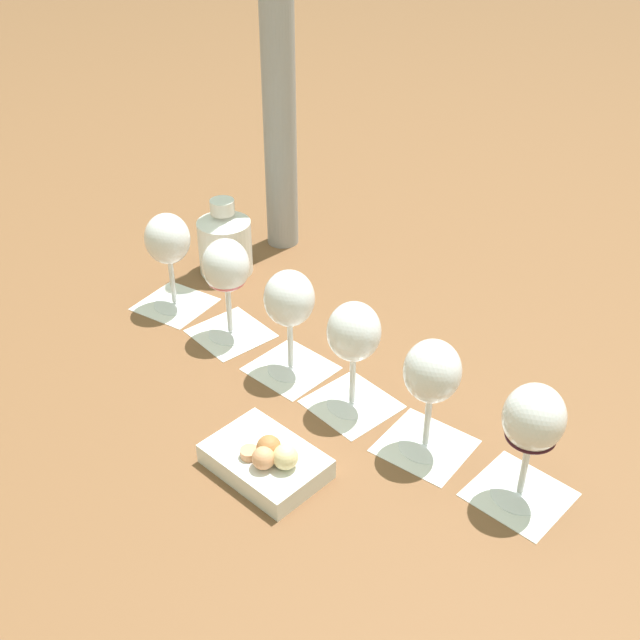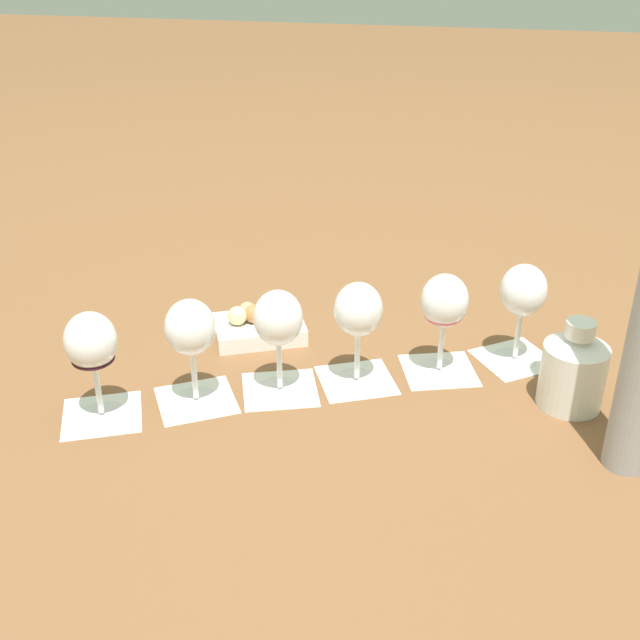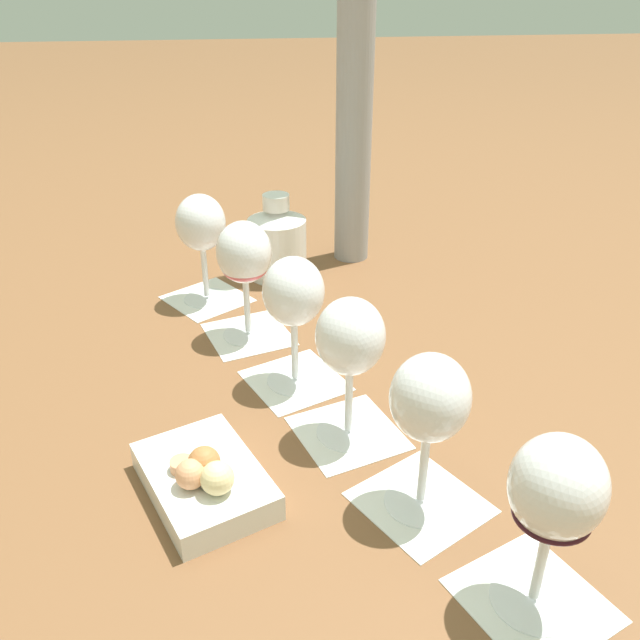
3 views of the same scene
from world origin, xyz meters
name	(u,v)px [view 1 (image 1 of 3)]	position (x,y,z in m)	size (l,w,h in m)	color
ground_plane	(319,385)	(0.00, 0.00, 0.00)	(8.00, 8.00, 0.00)	brown
tasting_card_0	(175,304)	(-0.31, -0.15, 0.00)	(0.16, 0.16, 0.00)	white
tasting_card_1	(231,333)	(-0.18, -0.08, 0.00)	(0.15, 0.14, 0.00)	white
tasting_card_2	(291,368)	(-0.05, -0.02, 0.00)	(0.15, 0.15, 0.00)	white
tasting_card_3	(352,404)	(0.06, 0.03, 0.00)	(0.15, 0.15, 0.00)	white
tasting_card_4	(425,446)	(0.18, 0.08, 0.00)	(0.16, 0.16, 0.00)	white
tasting_card_5	(519,494)	(0.31, 0.15, 0.00)	(0.15, 0.15, 0.00)	white
wine_glass_0	(168,244)	(-0.31, -0.15, 0.12)	(0.08, 0.08, 0.17)	white
wine_glass_1	(226,271)	(-0.18, -0.08, 0.12)	(0.08, 0.08, 0.17)	white
wine_glass_2	(289,304)	(-0.05, -0.02, 0.12)	(0.08, 0.08, 0.17)	white
wine_glass_3	(354,337)	(0.06, 0.03, 0.12)	(0.08, 0.08, 0.17)	white
wine_glass_4	(432,377)	(0.18, 0.08, 0.12)	(0.08, 0.08, 0.17)	white
wine_glass_5	(533,424)	(0.31, 0.15, 0.12)	(0.08, 0.08, 0.17)	white
ceramic_vase	(225,241)	(-0.39, -0.03, 0.06)	(0.10, 0.10, 0.15)	white
snack_dish	(267,460)	(0.14, -0.14, 0.02)	(0.19, 0.16, 0.06)	white
umbrella_pole	(278,56)	(-0.46, 0.11, 0.37)	(0.06, 0.06, 0.74)	#99999E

